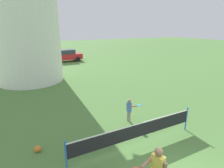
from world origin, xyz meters
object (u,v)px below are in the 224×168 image
(stray_ball, at_px, (38,149))
(parked_car_red, at_px, (66,55))
(tennis_net, at_px, (136,131))
(player_far, at_px, (129,109))
(parked_car_silver, at_px, (13,58))

(stray_ball, distance_m, parked_car_red, 19.04)
(tennis_net, distance_m, parked_car_red, 19.73)
(player_far, bearing_deg, tennis_net, -115.35)
(tennis_net, height_order, parked_car_silver, parked_car_silver)
(tennis_net, xyz_separation_m, player_far, (0.88, 1.85, -0.03))
(parked_car_red, bearing_deg, tennis_net, -96.41)
(tennis_net, relative_size, parked_car_red, 1.27)
(stray_ball, height_order, parked_car_silver, parked_car_silver)
(player_far, xyz_separation_m, stray_ball, (-4.29, -0.42, -0.54))
(player_far, distance_m, stray_ball, 4.35)
(player_far, height_order, parked_car_red, parked_car_red)
(tennis_net, height_order, parked_car_red, parked_car_red)
(player_far, bearing_deg, parked_car_red, 85.73)
(parked_car_silver, xyz_separation_m, parked_car_red, (6.26, -0.70, -0.00))
(tennis_net, relative_size, player_far, 4.68)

